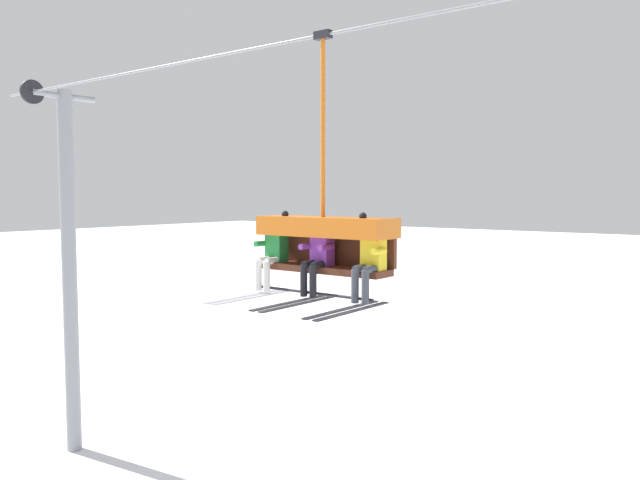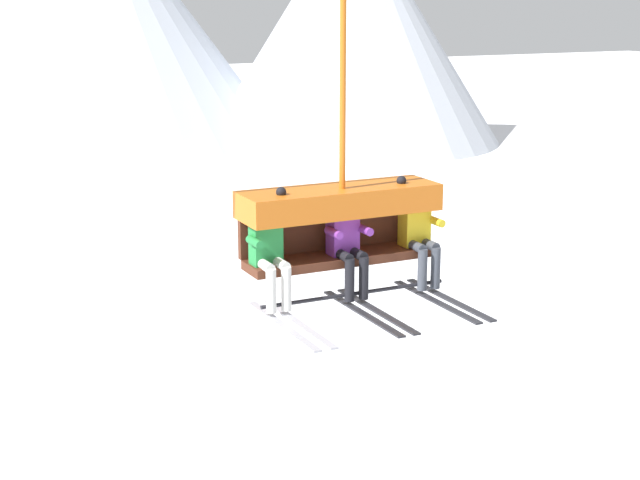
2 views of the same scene
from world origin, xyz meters
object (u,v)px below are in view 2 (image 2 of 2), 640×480
at_px(chairlift_chair, 339,210).
at_px(skier_purple, 348,243).
at_px(skier_yellow, 419,232).
at_px(skier_green, 270,250).

xyz_separation_m(chairlift_chair, skier_purple, (-0.00, -0.22, -0.33)).
distance_m(chairlift_chair, skier_yellow, 1.00).
bearing_deg(chairlift_chair, skier_yellow, -12.92).
xyz_separation_m(chairlift_chair, skier_green, (-0.93, -0.21, -0.31)).
distance_m(skier_green, skier_yellow, 1.86).
bearing_deg(skier_yellow, chairlift_chair, 167.08).
distance_m(chairlift_chair, skier_purple, 0.39).
bearing_deg(skier_purple, skier_green, 179.58).
relative_size(skier_green, skier_purple, 1.00).
height_order(chairlift_chair, skier_yellow, chairlift_chair).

